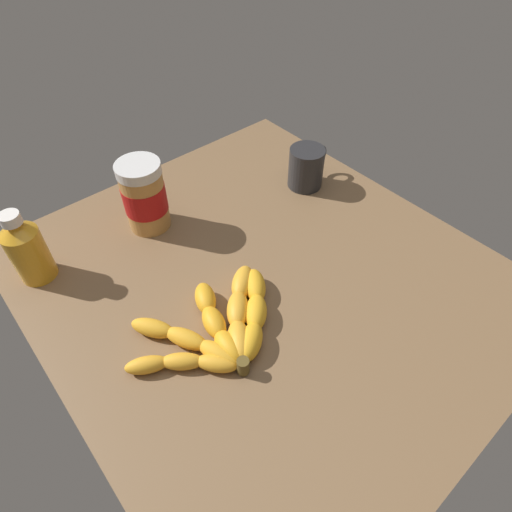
# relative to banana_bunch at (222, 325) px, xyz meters

# --- Properties ---
(ground_plane) EXTENTS (0.88, 0.79, 0.04)m
(ground_plane) POSITION_rel_banana_bunch_xyz_m (-0.05, 0.13, -0.04)
(ground_plane) COLOR brown
(banana_bunch) EXTENTS (0.21, 0.30, 0.04)m
(banana_bunch) POSITION_rel_banana_bunch_xyz_m (0.00, 0.00, 0.00)
(banana_bunch) COLOR gold
(banana_bunch) RESTS_ON ground_plane
(peanut_butter_jar) EXTENTS (0.09, 0.09, 0.15)m
(peanut_butter_jar) POSITION_rel_banana_bunch_xyz_m (-0.31, 0.05, 0.06)
(peanut_butter_jar) COLOR #BF8442
(peanut_butter_jar) RESTS_ON ground_plane
(honey_bottle) EXTENTS (0.07, 0.07, 0.15)m
(honey_bottle) POSITION_rel_banana_bunch_xyz_m (-0.33, -0.19, 0.05)
(honey_bottle) COLOR gold
(honey_bottle) RESTS_ON ground_plane
(coffee_mug) EXTENTS (0.08, 0.12, 0.09)m
(coffee_mug) POSITION_rel_banana_bunch_xyz_m (-0.20, 0.40, 0.03)
(coffee_mug) COLOR #262628
(coffee_mug) RESTS_ON ground_plane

